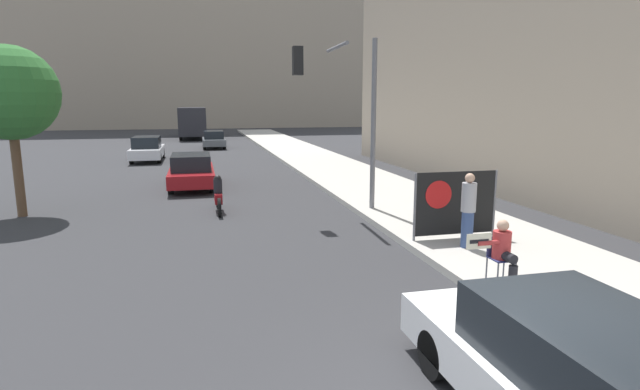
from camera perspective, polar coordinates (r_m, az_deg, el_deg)
The scene contains 12 objects.
sidewalk_curb at distance 21.04m, azimuth 5.87°, elevation 0.98°, with size 4.23×90.00×0.18m, color #B7B2A8.
seated_protester at distance 9.92m, azimuth 20.18°, elevation -5.97°, with size 0.98×0.77×1.23m.
jogger_on_sidewalk at distance 12.17m, azimuth 16.58°, elevation -1.63°, with size 0.34×0.34×1.77m.
protest_banner at distance 12.92m, azimuth 15.17°, elevation -0.90°, with size 2.26×0.06×1.69m.
traffic_light_pole at distance 15.71m, azimuth 2.87°, elevation 11.26°, with size 2.64×2.41×5.33m.
parked_car_curbside at distance 6.10m, azimuth 27.37°, elevation -18.14°, with size 1.87×4.71×1.48m.
car_on_road_nearest at distance 21.78m, azimuth -14.48°, elevation 2.69°, with size 1.82×4.69×1.43m.
car_on_road_midblock at distance 32.65m, azimuth -19.14°, elevation 5.01°, with size 1.79×4.77×1.52m.
car_on_road_distant at distance 40.66m, azimuth -12.05°, elevation 6.24°, with size 1.73×4.34×1.38m.
city_bus_on_road at distance 53.39m, azimuth -14.36°, elevation 8.27°, with size 2.57×10.94×3.08m.
motorcycle_on_road at distance 16.72m, azimuth -11.56°, elevation -0.11°, with size 0.28×2.16×1.23m.
street_tree_near_curb at distance 18.13m, azimuth -31.98°, elevation 9.82°, with size 2.88×2.88×5.29m.
Camera 1 is at (-3.00, -4.55, 3.54)m, focal length 28.00 mm.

